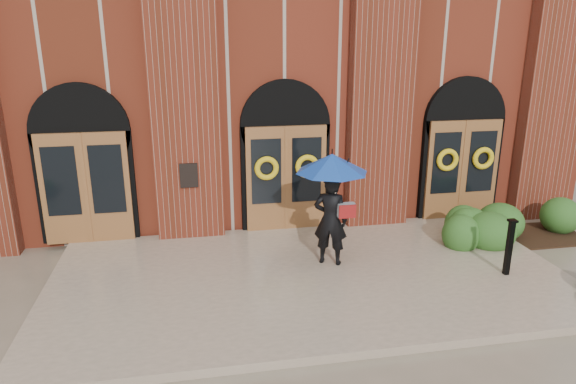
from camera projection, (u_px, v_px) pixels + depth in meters
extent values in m
plane|color=gray|center=(311.00, 284.00, 9.97)|extent=(90.00, 90.00, 0.00)
cube|color=tan|center=(310.00, 277.00, 10.09)|extent=(10.00, 5.30, 0.15)
cube|color=maroon|center=(253.00, 70.00, 17.31)|extent=(16.00, 12.00, 7.00)
cube|color=black|center=(189.00, 175.00, 11.41)|extent=(0.40, 0.05, 0.55)
cube|color=maroon|center=(184.00, 90.00, 11.11)|extent=(1.50, 0.45, 7.00)
cube|color=maroon|center=(381.00, 86.00, 11.90)|extent=(1.50, 0.45, 7.00)
cube|color=maroon|center=(554.00, 83.00, 12.69)|extent=(1.50, 0.45, 7.00)
cube|color=brown|center=(86.00, 188.00, 11.32)|extent=(1.90, 0.10, 2.50)
cylinder|color=black|center=(80.00, 131.00, 11.08)|extent=(2.10, 0.22, 2.10)
cube|color=brown|center=(286.00, 178.00, 12.11)|extent=(1.90, 0.10, 2.50)
cylinder|color=black|center=(285.00, 125.00, 11.87)|extent=(2.10, 0.22, 2.10)
cube|color=brown|center=(462.00, 170.00, 12.90)|extent=(1.90, 0.10, 2.50)
cylinder|color=black|center=(464.00, 119.00, 12.66)|extent=(2.10, 0.22, 2.10)
torus|color=yellow|center=(267.00, 168.00, 11.82)|extent=(0.57, 0.13, 0.57)
torus|color=yellow|center=(307.00, 166.00, 11.99)|extent=(0.57, 0.13, 0.57)
torus|color=yellow|center=(448.00, 160.00, 12.61)|extent=(0.57, 0.13, 0.57)
torus|color=yellow|center=(483.00, 158.00, 12.78)|extent=(0.57, 0.13, 0.57)
imported|color=black|center=(330.00, 220.00, 10.31)|extent=(0.80, 0.69, 1.86)
cone|color=#143F9E|center=(332.00, 163.00, 9.96)|extent=(1.91, 1.91, 0.37)
cylinder|color=black|center=(334.00, 188.00, 10.07)|extent=(0.02, 0.02, 0.62)
cube|color=#A8AAAD|center=(346.00, 210.00, 10.14)|extent=(0.39, 0.30, 0.27)
cube|color=maroon|center=(348.00, 212.00, 10.05)|extent=(0.33, 0.17, 0.27)
cube|color=black|center=(509.00, 248.00, 9.92)|extent=(0.10, 0.10, 1.09)
cube|color=black|center=(513.00, 221.00, 9.75)|extent=(0.16, 0.16, 0.04)
ellipsoid|color=#2A541D|center=(512.00, 222.00, 12.12)|extent=(3.24, 1.30, 0.83)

